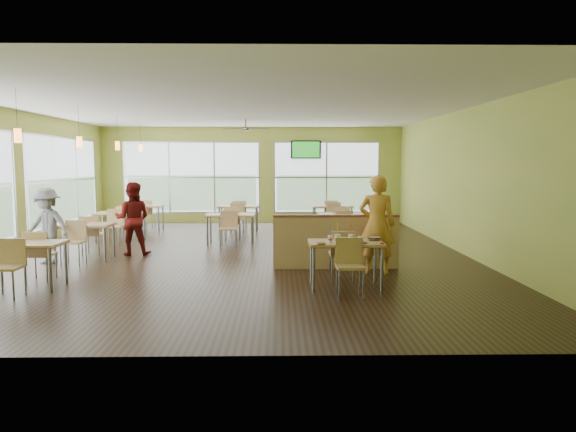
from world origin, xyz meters
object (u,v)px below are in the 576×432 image
object	(u,v)px
main_table	(346,249)
food_basket	(374,238)
half_wall_divider	(336,242)
man_plaid	(377,224)

from	to	relation	value
main_table	food_basket	bearing A→B (deg)	16.06
main_table	food_basket	world-z (taller)	main_table
half_wall_divider	food_basket	distance (m)	1.42
main_table	half_wall_divider	xyz separation A→B (m)	(0.00, 1.45, -0.11)
main_table	half_wall_divider	world-z (taller)	half_wall_divider
main_table	man_plaid	world-z (taller)	man_plaid
half_wall_divider	main_table	bearing A→B (deg)	-90.00
half_wall_divider	man_plaid	xyz separation A→B (m)	(0.70, -0.43, 0.38)
half_wall_divider	man_plaid	world-z (taller)	man_plaid
food_basket	half_wall_divider	bearing A→B (deg)	110.49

